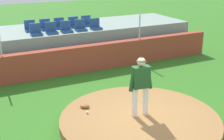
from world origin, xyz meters
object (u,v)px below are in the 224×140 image
object	(u,v)px
baseball	(87,112)
stadium_chair_5	(30,28)
stadium_chair_3	(80,27)
pitcher	(141,82)
stadium_chair_6	(46,27)
fielding_glove	(85,106)
stadium_chair_8	(74,24)
stadium_chair_9	(87,23)
stadium_chair_4	(95,26)
stadium_chair_2	(66,29)
stadium_chair_0	(36,32)
stadium_chair_1	(51,30)
stadium_chair_7	(60,25)

from	to	relation	value
baseball	stadium_chair_5	distance (m)	6.59
stadium_chair_3	pitcher	bearing A→B (deg)	84.36
baseball	stadium_chair_6	bearing A→B (deg)	84.67
fielding_glove	stadium_chair_8	world-z (taller)	stadium_chair_8
pitcher	stadium_chair_9	distance (m)	7.34
stadium_chair_4	stadium_chair_2	bearing A→B (deg)	-0.42
stadium_chair_2	stadium_chair_8	world-z (taller)	same
stadium_chair_0	stadium_chair_1	world-z (taller)	same
stadium_chair_3	stadium_chair_6	world-z (taller)	same
pitcher	stadium_chair_2	xyz separation A→B (m)	(-0.07, 6.28, 0.41)
stadium_chair_6	baseball	bearing A→B (deg)	84.67
stadium_chair_8	stadium_chair_2	bearing A→B (deg)	51.51
baseball	fielding_glove	bearing A→B (deg)	78.94
stadium_chair_4	stadium_chair_9	xyz separation A→B (m)	(-0.06, 0.94, 0.00)
pitcher	stadium_chair_2	distance (m)	6.30
pitcher	stadium_chair_1	size ratio (longest dim) A/B	3.66
fielding_glove	stadium_chair_6	world-z (taller)	stadium_chair_6
pitcher	stadium_chair_2	bearing A→B (deg)	95.92
stadium_chair_3	stadium_chair_4	size ratio (longest dim) A/B	1.00
stadium_chair_0	stadium_chair_8	distance (m)	2.26
stadium_chair_0	stadium_chair_2	size ratio (longest dim) A/B	1.00
stadium_chair_6	stadium_chair_8	distance (m)	1.41
stadium_chair_0	stadium_chair_9	world-z (taller)	same
stadium_chair_2	stadium_chair_3	size ratio (longest dim) A/B	1.00
fielding_glove	stadium_chair_6	xyz separation A→B (m)	(0.52, 5.99, 1.42)
baseball	stadium_chair_0	size ratio (longest dim) A/B	0.15
baseball	stadium_chair_8	size ratio (longest dim) A/B	0.15
pitcher	fielding_glove	xyz separation A→B (m)	(-1.29, 1.19, -1.01)
baseball	fielding_glove	size ratio (longest dim) A/B	0.25
stadium_chair_6	stadium_chair_8	world-z (taller)	same
stadium_chair_4	stadium_chair_9	size ratio (longest dim) A/B	1.00
stadium_chair_1	stadium_chair_3	size ratio (longest dim) A/B	1.00
baseball	fielding_glove	world-z (taller)	fielding_glove
stadium_chair_2	stadium_chair_6	size ratio (longest dim) A/B	1.00
stadium_chair_4	stadium_chair_1	bearing A→B (deg)	-0.82
stadium_chair_8	fielding_glove	bearing A→B (deg)	72.16
stadium_chair_3	stadium_chair_7	size ratio (longest dim) A/B	1.00
pitcher	stadium_chair_8	bearing A→B (deg)	90.24
stadium_chair_4	stadium_chair_9	bearing A→B (deg)	-86.44
stadium_chair_3	stadium_chair_4	world-z (taller)	same
stadium_chair_1	stadium_chair_8	distance (m)	1.63
stadium_chair_8	stadium_chair_9	world-z (taller)	same
baseball	stadium_chair_6	xyz separation A→B (m)	(0.60, 6.40, 1.43)
stadium_chair_5	stadium_chair_8	size ratio (longest dim) A/B	1.00
baseball	stadium_chair_6	world-z (taller)	stadium_chair_6
stadium_chair_4	stadium_chair_8	world-z (taller)	same
stadium_chair_4	stadium_chair_7	size ratio (longest dim) A/B	1.00
stadium_chair_7	stadium_chair_8	distance (m)	0.71
stadium_chair_5	pitcher	bearing A→B (deg)	101.52
stadium_chair_6	stadium_chair_9	distance (m)	2.09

